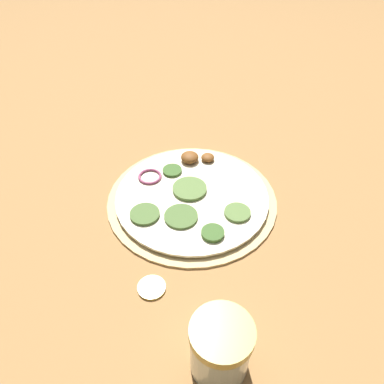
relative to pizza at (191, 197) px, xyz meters
The scene contains 4 objects.
ground_plane 0.01m from the pizza, 26.28° to the left, with size 3.00×3.00×0.00m, color #9E703F.
pizza is the anchor object (origin of this frame).
spice_jar 0.27m from the pizza, 13.08° to the right, with size 0.07×0.07×0.08m.
loose_cap 0.17m from the pizza, 36.97° to the right, with size 0.04×0.04×0.01m.
Camera 1 is at (0.41, -0.15, 0.42)m, focal length 35.00 mm.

